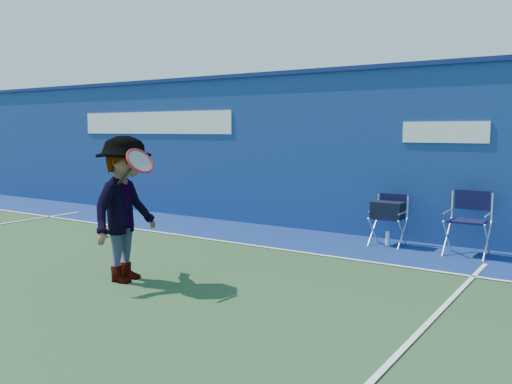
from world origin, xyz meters
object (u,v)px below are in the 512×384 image
Objects in this scene: water_bottle at (387,238)px; tennis_player at (126,209)px; directors_chair_left at (388,225)px; directors_chair_right at (467,236)px.

tennis_player reaches higher than water_bottle.
tennis_player is at bearing -117.78° from water_bottle.
directors_chair_left is at bearing -106.04° from water_bottle.
water_bottle is 0.13× the size of tennis_player.
tennis_player reaches higher than directors_chair_right.
directors_chair_left is 0.23m from water_bottle.
water_bottle is at bearing 178.65° from directors_chair_right.
water_bottle is 4.50m from tennis_player.
directors_chair_left is 3.46× the size of water_bottle.
directors_chair_right is 0.53× the size of tennis_player.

